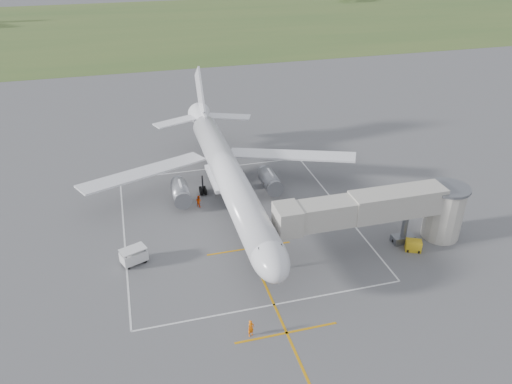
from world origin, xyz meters
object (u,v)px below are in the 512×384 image
object	(u,v)px
baggage_cart	(134,256)
ramp_worker_nose	(251,328)
jet_bridge	(390,210)
airliner	(228,175)
gpu_unit	(413,246)
ramp_worker_wing	(199,201)

from	to	relation	value
baggage_cart	ramp_worker_nose	size ratio (longest dim) A/B	1.83
ramp_worker_nose	jet_bridge	bearing A→B (deg)	5.97
jet_bridge	baggage_cart	distance (m)	29.33
ramp_worker_nose	baggage_cart	bearing A→B (deg)	103.16
airliner	gpu_unit	xyz separation A→B (m)	(18.31, -16.10, -3.74)
ramp_worker_nose	ramp_worker_wing	size ratio (longest dim) A/B	1.07
jet_bridge	ramp_worker_nose	size ratio (longest dim) A/B	13.39
gpu_unit	ramp_worker_nose	bearing A→B (deg)	-134.57
gpu_unit	baggage_cart	bearing A→B (deg)	-165.92
gpu_unit	jet_bridge	bearing A→B (deg)	169.34
baggage_cart	ramp_worker_wing	bearing A→B (deg)	28.00
baggage_cart	ramp_worker_nose	bearing A→B (deg)	-76.56
ramp_worker_nose	ramp_worker_wing	distance (m)	24.60
gpu_unit	baggage_cart	xyz separation A→B (m)	(-31.38, 6.03, 0.34)
airliner	ramp_worker_nose	distance (m)	24.65
gpu_unit	ramp_worker_wing	bearing A→B (deg)	168.48
airliner	ramp_worker_wing	bearing A→B (deg)	174.11
gpu_unit	ramp_worker_nose	size ratio (longest dim) A/B	1.20
ramp_worker_nose	ramp_worker_wing	xyz separation A→B (m)	(-0.75, 24.59, -0.06)
airliner	jet_bridge	size ratio (longest dim) A/B	2.00
airliner	baggage_cart	bearing A→B (deg)	-142.37
airliner	ramp_worker_wing	world-z (taller)	airliner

